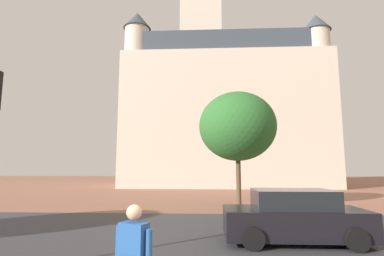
# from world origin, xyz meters

# --- Properties ---
(ground_plane) EXTENTS (120.00, 120.00, 0.00)m
(ground_plane) POSITION_xyz_m (0.00, 10.00, 0.00)
(ground_plane) COLOR #93604C
(street_asphalt_strip) EXTENTS (120.00, 7.41, 0.00)m
(street_asphalt_strip) POSITION_xyz_m (0.00, 7.56, 0.00)
(street_asphalt_strip) COLOR #38383D
(street_asphalt_strip) RESTS_ON ground_plane
(landmark_building) EXTENTS (23.79, 11.75, 34.78)m
(landmark_building) POSITION_xyz_m (2.42, 32.70, 9.96)
(landmark_building) COLOR beige
(landmark_building) RESTS_ON ground_plane
(car_black) EXTENTS (4.20, 2.06, 1.57)m
(car_black) POSITION_xyz_m (3.26, 5.93, 0.75)
(car_black) COLOR black
(car_black) RESTS_ON ground_plane
(tree_curb_far) EXTENTS (4.47, 4.47, 6.64)m
(tree_curb_far) POSITION_xyz_m (2.43, 13.60, 4.61)
(tree_curb_far) COLOR brown
(tree_curb_far) RESTS_ON ground_plane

